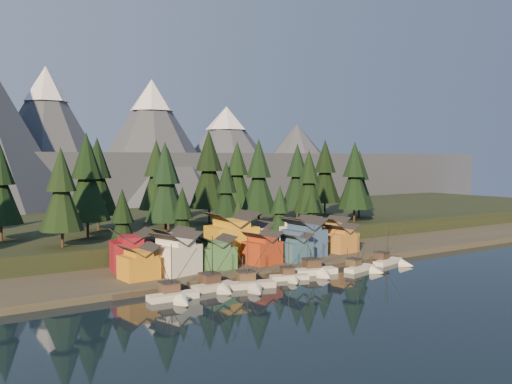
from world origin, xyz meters
TOP-DOWN VIEW (x-y plane):
  - ground at (0.00, 0.00)m, footprint 500.00×500.00m
  - shore_strip at (0.00, 40.00)m, footprint 400.00×50.00m
  - hillside at (0.00, 90.00)m, footprint 420.00×100.00m
  - dock at (0.00, 16.50)m, footprint 80.00×4.00m
  - mountain_ridge at (-4.20, 213.59)m, footprint 560.00×190.00m
  - boat_0 at (-30.08, 7.72)m, footprint 10.26×11.09m
  - boat_1 at (-19.31, 10.39)m, footprint 9.63×10.43m
  - boat_2 at (-12.72, 7.66)m, footprint 11.98×12.51m
  - boat_3 at (-0.62, 9.64)m, footprint 9.22×9.61m
  - boat_4 at (8.28, 10.88)m, footprint 11.19×11.77m
  - boat_5 at (20.33, 7.92)m, footprint 9.88×10.40m
  - boat_6 at (32.67, 10.13)m, footprint 10.67×11.19m
  - house_front_0 at (-30.75, 23.77)m, footprint 7.66×7.27m
  - house_front_1 at (-21.67, 24.50)m, footprint 10.87×10.61m
  - house_front_2 at (-11.14, 24.79)m, footprint 8.41×8.47m
  - house_front_3 at (1.37, 23.49)m, footprint 8.60×8.29m
  - house_front_4 at (10.11, 21.90)m, footprint 6.97×7.50m
  - house_front_5 at (16.58, 26.00)m, footprint 9.61×8.75m
  - house_front_6 at (29.15, 25.39)m, footprint 8.22×7.83m
  - house_back_0 at (-28.49, 33.80)m, footprint 10.17×9.90m
  - house_back_1 at (-18.22, 33.09)m, footprint 8.68×8.78m
  - house_back_2 at (-1.83, 32.67)m, footprint 12.36×11.54m
  - house_back_3 at (5.63, 33.53)m, footprint 9.10×8.17m
  - house_back_4 at (20.70, 32.64)m, footprint 9.60×9.28m
  - house_back_5 at (31.38, 31.91)m, footprint 8.93×9.01m
  - tree_hill_1 at (-50.00, 68.00)m, footprint 11.13×11.13m
  - tree_hill_2 at (-40.00, 48.00)m, footprint 10.33×10.33m
  - tree_hill_3 at (-30.00, 60.00)m, footprint 12.15×12.15m
  - tree_hill_4 at (-22.00, 75.00)m, footprint 11.80×11.80m
  - tree_hill_5 at (-12.00, 50.00)m, footprint 11.10×11.10m
  - tree_hill_6 at (-4.00, 65.00)m, footprint 10.57×10.57m
  - tree_hill_7 at (6.00, 48.00)m, footprint 8.84×8.84m
  - tree_hill_8 at (14.00, 72.00)m, footprint 13.15×13.15m
  - tree_hill_9 at (22.00, 55.00)m, footprint 11.79×11.79m
  - tree_hill_10 at (30.00, 80.00)m, footprint 11.76×11.76m
  - tree_hill_11 at (38.00, 50.00)m, footprint 10.30×10.30m
  - tree_hill_12 at (46.00, 66.00)m, footprint 11.39×11.39m
  - tree_hill_13 at (56.00, 48.00)m, footprint 11.57×11.57m
  - tree_hill_14 at (64.00, 72.00)m, footprint 12.17×12.17m
  - tree_hill_15 at (0.00, 82.00)m, footprint 11.78×11.78m
  - tree_hill_17 at (68.00, 58.00)m, footprint 10.38×10.38m
  - tree_shore_0 at (-28.00, 40.00)m, footprint 8.01×8.01m
  - tree_shore_1 at (-12.00, 40.00)m, footprint 8.02×8.02m
  - tree_shore_2 at (5.00, 40.00)m, footprint 6.45×6.45m
  - tree_shore_3 at (19.00, 40.00)m, footprint 7.82×7.82m
  - tree_shore_4 at (31.00, 40.00)m, footprint 7.42×7.42m

SIDE VIEW (x-z plane):
  - ground at x=0.00m, z-range 0.00..0.00m
  - dock at x=0.00m, z-range 0.00..1.00m
  - shore_strip at x=0.00m, z-range 0.00..1.50m
  - boat_3 at x=-0.62m, z-range -3.13..6.86m
  - boat_5 at x=20.33m, z-range -3.33..7.27m
  - boat_6 at x=32.67m, z-range -3.50..7.53m
  - boat_2 at x=-12.72m, z-range -3.92..8.40m
  - boat_0 at x=-30.08m, z-range -3.70..8.29m
  - boat_4 at x=8.28m, z-range -3.94..8.89m
  - boat_1 at x=-19.31m, z-range -3.73..8.77m
  - hillside at x=0.00m, z-range 0.00..6.00m
  - house_front_4 at x=10.11m, z-range 1.68..8.67m
  - house_front_0 at x=-30.75m, z-range 1.69..9.04m
  - house_front_2 at x=-11.14m, z-range 1.69..9.33m
  - house_front_6 at x=29.15m, z-range 1.70..9.37m
  - house_front_3 at x=1.37m, z-range 1.70..9.58m
  - house_back_3 at x=5.63m, z-range 1.73..10.65m
  - house_back_5 at x=31.38m, z-range 1.72..10.67m
  - house_back_1 at x=-18.22m, z-range 1.73..10.83m
  - house_front_1 at x=-21.67m, z-range 1.74..11.10m
  - house_back_0 at x=-28.49m, z-range 1.74..11.20m
  - house_back_4 at x=20.70m, z-range 1.74..11.39m
  - house_front_5 at x=16.58m, z-range 1.75..11.80m
  - house_back_2 at x=-1.83m, z-range 1.80..13.86m
  - tree_shore_2 at x=5.00m, z-range 2.19..17.21m
  - tree_shore_4 at x=31.00m, z-range 2.30..19.59m
  - tree_shore_3 at x=19.00m, z-range 2.34..20.55m
  - tree_shore_0 at x=-28.00m, z-range 2.36..21.02m
  - tree_shore_1 at x=-12.00m, z-range 2.37..21.05m
  - tree_hill_7 at x=6.00m, z-range 6.96..27.54m
  - tree_hill_11 at x=38.00m, z-range 7.12..31.12m
  - tree_hill_2 at x=-40.00m, z-range 7.12..31.19m
  - tree_hill_17 at x=68.00m, z-range 7.13..31.30m
  - tree_hill_6 at x=-4.00m, z-range 7.15..31.76m
  - tree_hill_5 at x=-12.00m, z-range 7.21..33.07m
  - tree_hill_1 at x=-50.00m, z-range 7.21..33.14m
  - tree_hill_12 at x=46.00m, z-range 7.24..33.76m
  - tree_hill_13 at x=56.00m, z-range 7.26..34.21m
  - tree_hill_10 at x=30.00m, z-range 7.28..34.68m
  - tree_hill_15 at x=0.00m, z-range 7.28..34.73m
  - tree_hill_9 at x=22.00m, z-range 7.28..34.74m
  - tree_hill_4 at x=-22.00m, z-range 7.28..34.78m
  - tree_hill_3 at x=-30.00m, z-range 7.32..35.63m
  - tree_hill_14 at x=64.00m, z-range 7.32..35.67m
  - tree_hill_8 at x=14.00m, z-range 7.43..38.08m
  - mountain_ridge at x=-4.20m, z-range -18.94..71.06m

